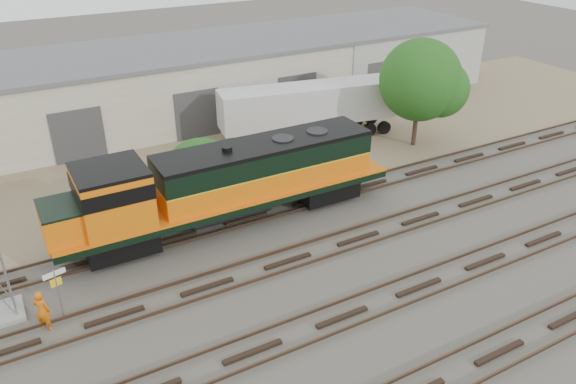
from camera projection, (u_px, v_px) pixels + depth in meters
ground at (304, 279)px, 24.94m from camera, size 140.00×140.00×0.00m
dirt_strip at (187, 158)px, 36.53m from camera, size 80.00×16.00×0.02m
tracks at (342, 317)px, 22.59m from camera, size 80.00×20.40×0.28m
warehouse at (147, 86)px, 41.48m from camera, size 58.40×10.40×5.30m
locomotive at (223, 184)px, 27.94m from camera, size 17.62×3.09×4.24m
sign_post at (56, 285)px, 22.08m from camera, size 0.89×0.25×2.21m
worker at (42, 310)px, 21.69m from camera, size 0.78×0.75×1.80m
semi_trailer at (312, 105)px, 38.59m from camera, size 12.59×4.66×3.80m
dumpster_blue at (426, 85)px, 48.20m from camera, size 1.92×1.85×1.50m
dumpster_red at (444, 84)px, 48.57m from camera, size 1.72×1.64×1.40m
tree_mid at (206, 178)px, 30.13m from camera, size 4.30×4.10×4.10m
tree_east at (425, 82)px, 36.41m from camera, size 5.63×5.36×7.23m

